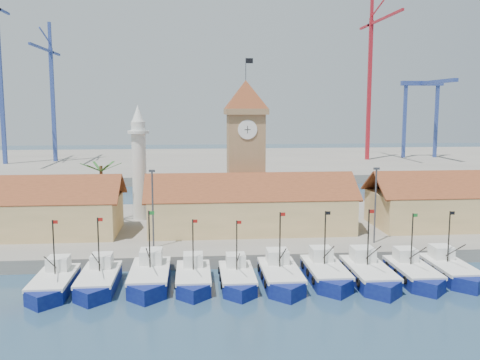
{
  "coord_description": "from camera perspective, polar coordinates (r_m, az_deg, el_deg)",
  "views": [
    {
      "loc": [
        -7.4,
        -48.33,
        17.62
      ],
      "look_at": [
        -1.5,
        18.0,
        8.41
      ],
      "focal_mm": 40.0,
      "sensor_mm": 36.0,
      "label": 1
    }
  ],
  "objects": [
    {
      "name": "boat_1",
      "position": [
        54.39,
        -14.89,
        -10.46
      ],
      "size": [
        3.53,
        9.66,
        7.31
      ],
      "color": "#0B1159",
      "rests_on": "ground"
    },
    {
      "name": "quay",
      "position": [
        74.63,
        0.74,
        -5.19
      ],
      "size": [
        140.0,
        32.0,
        1.5
      ],
      "primitive_type": "cube",
      "color": "gray",
      "rests_on": "ground"
    },
    {
      "name": "hall_center",
      "position": [
        70.06,
        1.08,
        -3.34
      ],
      "size": [
        27.04,
        10.13,
        7.61
      ],
      "color": "#E3BC7C",
      "rests_on": "quay"
    },
    {
      "name": "boat_0",
      "position": [
        54.79,
        -19.31,
        -10.51
      ],
      "size": [
        3.5,
        9.59,
        7.25
      ],
      "color": "#0B1159",
      "rests_on": "ground"
    },
    {
      "name": "minaret",
      "position": [
        77.11,
        -10.72,
        1.87
      ],
      "size": [
        3.0,
        3.0,
        16.3
      ],
      "color": "silver",
      "rests_on": "quay"
    },
    {
      "name": "boat_6",
      "position": [
        55.43,
        9.2,
        -9.91
      ],
      "size": [
        3.63,
        9.93,
        7.51
      ],
      "color": "#0B1159",
      "rests_on": "ground"
    },
    {
      "name": "boat_5",
      "position": [
        53.92,
        4.4,
        -10.34
      ],
      "size": [
        3.67,
        10.04,
        7.6
      ],
      "color": "#0B1159",
      "rests_on": "ground"
    },
    {
      "name": "crane_blue_near",
      "position": [
        160.22,
        -19.5,
        9.45
      ],
      "size": [
        1.0,
        29.66,
        38.73
      ],
      "color": "#304593",
      "rests_on": "terminal"
    },
    {
      "name": "boat_7",
      "position": [
        55.77,
        13.71,
        -9.9
      ],
      "size": [
        3.77,
        10.32,
        7.81
      ],
      "color": "#0B1159",
      "rests_on": "ground"
    },
    {
      "name": "ground",
      "position": [
        51.97,
        3.48,
        -11.96
      ],
      "size": [
        400.0,
        400.0,
        0.0
      ],
      "primitive_type": "plane",
      "color": "navy",
      "rests_on": "ground"
    },
    {
      "name": "clock_tower",
      "position": [
        74.9,
        0.6,
        3.54
      ],
      "size": [
        5.8,
        5.8,
        22.7
      ],
      "color": "#9D7451",
      "rests_on": "quay"
    },
    {
      "name": "palm_tree",
      "position": [
        76.24,
        -14.54,
        -0.96
      ],
      "size": [
        5.6,
        5.03,
        8.39
      ],
      "color": "brown",
      "rests_on": "quay"
    },
    {
      "name": "lamp_posts",
      "position": [
        61.85,
        2.34,
        -2.51
      ],
      "size": [
        80.7,
        0.25,
        9.03
      ],
      "color": "#3F3F44",
      "rests_on": "quay"
    },
    {
      "name": "boat_4",
      "position": [
        53.42,
        -0.27,
        -10.58
      ],
      "size": [
        3.3,
        9.03,
        6.83
      ],
      "color": "#0B1159",
      "rests_on": "ground"
    },
    {
      "name": "gantry",
      "position": [
        169.82,
        19.25,
        8.26
      ],
      "size": [
        13.0,
        22.0,
        23.2
      ],
      "color": "#304593",
      "rests_on": "terminal"
    },
    {
      "name": "boat_9",
      "position": [
        59.79,
        21.6,
        -9.07
      ],
      "size": [
        3.52,
        9.66,
        7.31
      ],
      "color": "#0B1159",
      "rests_on": "ground"
    },
    {
      "name": "boat_2",
      "position": [
        54.16,
        -9.63,
        -10.32
      ],
      "size": [
        3.78,
        10.34,
        7.83
      ],
      "color": "#0B1159",
      "rests_on": "ground"
    },
    {
      "name": "crane_red_right",
      "position": [
        160.74,
        13.85,
        11.39
      ],
      "size": [
        1.0,
        33.32,
        46.97
      ],
      "color": "#AF1A25",
      "rests_on": "terminal"
    },
    {
      "name": "boat_8",
      "position": [
        57.62,
        18.06,
        -9.55
      ],
      "size": [
        3.5,
        9.59,
        7.25
      ],
      "color": "#0B1159",
      "rests_on": "ground"
    },
    {
      "name": "boat_3",
      "position": [
        53.57,
        -4.99,
        -10.54
      ],
      "size": [
        3.36,
        9.2,
        6.96
      ],
      "color": "#0B1159",
      "rests_on": "ground"
    },
    {
      "name": "terminal",
      "position": [
        159.37,
        -2.39,
        1.88
      ],
      "size": [
        240.0,
        80.0,
        2.0
      ],
      "primitive_type": "cube",
      "color": "gray",
      "rests_on": "ground"
    }
  ]
}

